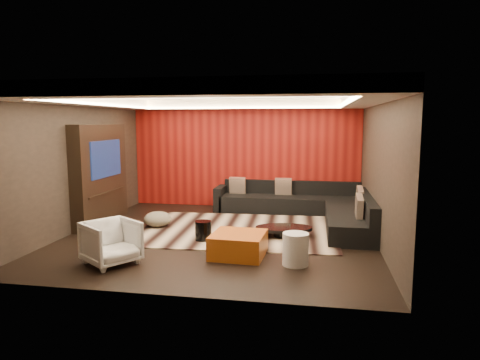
% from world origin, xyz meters
% --- Properties ---
extents(floor, '(6.00, 6.00, 0.02)m').
position_xyz_m(floor, '(0.00, 0.00, -0.01)').
color(floor, black).
rests_on(floor, ground).
extents(ceiling, '(6.00, 6.00, 0.02)m').
position_xyz_m(ceiling, '(0.00, 0.00, 2.81)').
color(ceiling, silver).
rests_on(ceiling, ground).
extents(wall_back, '(6.00, 0.02, 2.80)m').
position_xyz_m(wall_back, '(0.00, 3.01, 1.40)').
color(wall_back, black).
rests_on(wall_back, ground).
extents(wall_left, '(0.02, 6.00, 2.80)m').
position_xyz_m(wall_left, '(-3.01, 0.00, 1.40)').
color(wall_left, black).
rests_on(wall_left, ground).
extents(wall_right, '(0.02, 6.00, 2.80)m').
position_xyz_m(wall_right, '(3.01, 0.00, 1.40)').
color(wall_right, black).
rests_on(wall_right, ground).
extents(red_feature_wall, '(5.98, 0.05, 2.78)m').
position_xyz_m(red_feature_wall, '(0.00, 2.97, 1.40)').
color(red_feature_wall, '#6B0C0A').
rests_on(red_feature_wall, ground).
extents(soffit_back, '(6.00, 0.60, 0.22)m').
position_xyz_m(soffit_back, '(0.00, 2.70, 2.69)').
color(soffit_back, silver).
rests_on(soffit_back, ground).
extents(soffit_front, '(6.00, 0.60, 0.22)m').
position_xyz_m(soffit_front, '(0.00, -2.70, 2.69)').
color(soffit_front, silver).
rests_on(soffit_front, ground).
extents(soffit_left, '(0.60, 4.80, 0.22)m').
position_xyz_m(soffit_left, '(-2.70, 0.00, 2.69)').
color(soffit_left, silver).
rests_on(soffit_left, ground).
extents(soffit_right, '(0.60, 4.80, 0.22)m').
position_xyz_m(soffit_right, '(2.70, 0.00, 2.69)').
color(soffit_right, silver).
rests_on(soffit_right, ground).
extents(cove_back, '(4.80, 0.08, 0.04)m').
position_xyz_m(cove_back, '(0.00, 2.36, 2.60)').
color(cove_back, '#FFD899').
rests_on(cove_back, ground).
extents(cove_front, '(4.80, 0.08, 0.04)m').
position_xyz_m(cove_front, '(0.00, -2.36, 2.60)').
color(cove_front, '#FFD899').
rests_on(cove_front, ground).
extents(cove_left, '(0.08, 4.80, 0.04)m').
position_xyz_m(cove_left, '(-2.36, 0.00, 2.60)').
color(cove_left, '#FFD899').
rests_on(cove_left, ground).
extents(cove_right, '(0.08, 4.80, 0.04)m').
position_xyz_m(cove_right, '(2.36, 0.00, 2.60)').
color(cove_right, '#FFD899').
rests_on(cove_right, ground).
extents(tv_surround, '(0.30, 2.00, 2.20)m').
position_xyz_m(tv_surround, '(-2.85, 0.60, 1.10)').
color(tv_surround, black).
rests_on(tv_surround, ground).
extents(tv_screen, '(0.04, 1.30, 0.80)m').
position_xyz_m(tv_screen, '(-2.69, 0.60, 1.45)').
color(tv_screen, black).
rests_on(tv_screen, ground).
extents(tv_shelf, '(0.04, 1.60, 0.04)m').
position_xyz_m(tv_shelf, '(-2.69, 0.60, 0.70)').
color(tv_shelf, black).
rests_on(tv_shelf, ground).
extents(rug, '(4.13, 3.18, 0.02)m').
position_xyz_m(rug, '(0.28, 0.48, 0.01)').
color(rug, tan).
rests_on(rug, floor).
extents(coffee_table, '(1.28, 1.28, 0.19)m').
position_xyz_m(coffee_table, '(1.26, 0.12, 0.11)').
color(coffee_table, black).
rests_on(coffee_table, rug).
extents(drum_stool, '(0.38, 0.38, 0.37)m').
position_xyz_m(drum_stool, '(-0.23, -0.42, 0.20)').
color(drum_stool, black).
rests_on(drum_stool, rug).
extents(striped_pouf, '(0.77, 0.77, 0.32)m').
position_xyz_m(striped_pouf, '(-1.47, 0.45, 0.18)').
color(striped_pouf, beige).
rests_on(striped_pouf, rug).
extents(white_side_table, '(0.44, 0.44, 0.52)m').
position_xyz_m(white_side_table, '(1.56, -1.50, 0.26)').
color(white_side_table, silver).
rests_on(white_side_table, floor).
extents(orange_ottoman, '(0.92, 0.92, 0.39)m').
position_xyz_m(orange_ottoman, '(0.59, -1.19, 0.19)').
color(orange_ottoman, '#984413').
rests_on(orange_ottoman, floor).
extents(armchair, '(1.06, 1.06, 0.70)m').
position_xyz_m(armchair, '(-1.33, -1.96, 0.35)').
color(armchair, silver).
rests_on(armchair, floor).
extents(sectional_sofa, '(3.65, 3.50, 0.75)m').
position_xyz_m(sectional_sofa, '(1.73, 1.86, 0.26)').
color(sectional_sofa, black).
rests_on(sectional_sofa, floor).
extents(throw_pillows, '(3.21, 2.71, 0.50)m').
position_xyz_m(throw_pillows, '(1.61, 1.76, 0.62)').
color(throw_pillows, '#C6A791').
rests_on(throw_pillows, sectional_sofa).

